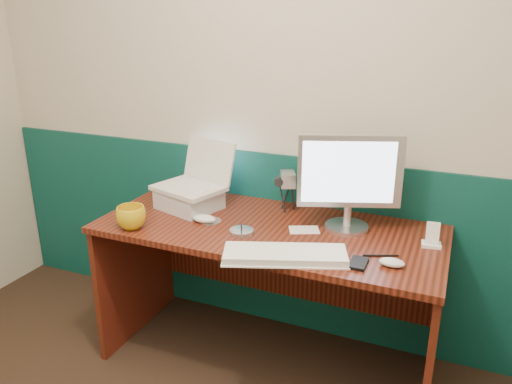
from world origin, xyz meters
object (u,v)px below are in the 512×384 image
at_px(mug, 131,217).
at_px(desk, 268,296).
at_px(keyboard, 285,255).
at_px(monitor, 350,181).
at_px(laptop, 187,164).
at_px(camcorder, 287,191).

bearing_deg(mug, desk, 24.54).
height_order(desk, keyboard, keyboard).
distance_m(desk, monitor, 0.71).
bearing_deg(laptop, monitor, 20.95).
xyz_separation_m(monitor, camcorder, (-0.33, 0.11, -0.13)).
relative_size(desk, keyboard, 3.23).
bearing_deg(desk, keyboard, -56.96).
distance_m(laptop, mug, 0.39).
bearing_deg(monitor, laptop, 163.79).
distance_m(desk, laptop, 0.77).
xyz_separation_m(laptop, keyboard, (0.64, -0.34, -0.22)).
height_order(desk, camcorder, camcorder).
height_order(desk, monitor, monitor).
bearing_deg(camcorder, monitor, -42.47).
bearing_deg(camcorder, mug, -163.77).
xyz_separation_m(laptop, monitor, (0.80, 0.06, -0.00)).
bearing_deg(keyboard, monitor, 47.97).
relative_size(keyboard, camcorder, 2.44).
relative_size(keyboard, mug, 3.66).
relative_size(laptop, mug, 2.41).
bearing_deg(keyboard, laptop, 131.66).
height_order(keyboard, camcorder, camcorder).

